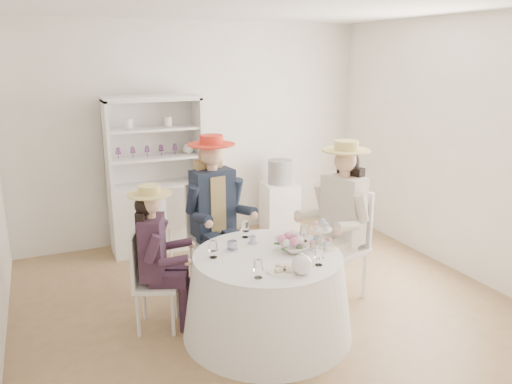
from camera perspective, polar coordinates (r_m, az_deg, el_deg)
name	(u,v)px	position (r m, az deg, el deg)	size (l,w,h in m)	color
ground	(260,298)	(4.98, 0.47, -12.00)	(4.50, 4.50, 0.00)	olive
ceiling	(261,4)	(4.44, 0.55, 20.64)	(4.50, 4.50, 0.00)	white
wall_back	(195,132)	(6.37, -6.94, 6.78)	(4.50, 4.50, 0.00)	silver
wall_front	(409,232)	(2.89, 17.07, -4.42)	(4.50, 4.50, 0.00)	silver
wall_right	(450,145)	(5.81, 21.29, 5.00)	(4.50, 4.50, 0.00)	silver
tea_table	(267,294)	(4.28, 1.32, -11.58)	(1.43, 1.43, 0.71)	white
hutch	(157,197)	(6.08, -11.29, -0.52)	(1.12, 0.49, 1.85)	silver
side_table	(280,208)	(6.63, 2.71, -1.81)	(0.43, 0.43, 0.67)	silver
hatbox	(280,172)	(6.50, 2.76, 2.32)	(0.31, 0.31, 0.31)	black
guest_left	(155,250)	(4.28, -11.44, -6.49)	(0.53, 0.48, 1.28)	silver
guest_mid	(214,205)	(4.84, -4.82, -1.52)	(0.58, 0.61, 1.57)	silver
guest_right	(341,212)	(4.73, 9.72, -2.31)	(0.63, 0.58, 1.55)	silver
spare_chair	(182,219)	(5.84, -8.43, -3.02)	(0.45, 0.45, 0.86)	silver
teacup_a	(232,246)	(4.22, -2.72, -6.18)	(0.09, 0.09, 0.07)	white
teacup_b	(252,240)	(4.35, -0.41, -5.54)	(0.06, 0.06, 0.06)	white
teacup_c	(296,242)	(4.31, 4.61, -5.72)	(0.09, 0.09, 0.07)	white
flower_bowl	(295,249)	(4.19, 4.42, -6.51)	(0.22, 0.22, 0.05)	white
flower_arrangement	(290,240)	(4.20, 3.92, -5.49)	(0.19, 0.19, 0.07)	pink
table_teapot	(302,265)	(3.78, 5.31, -8.26)	(0.22, 0.16, 0.17)	white
sandwich_plate	(283,270)	(3.83, 3.10, -8.84)	(0.24, 0.24, 0.05)	white
cupcake_stand	(321,238)	(4.28, 7.44, -5.23)	(0.25, 0.25, 0.23)	white
stemware_set	(268,246)	(4.10, 1.36, -6.20)	(0.93, 0.90, 0.15)	white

